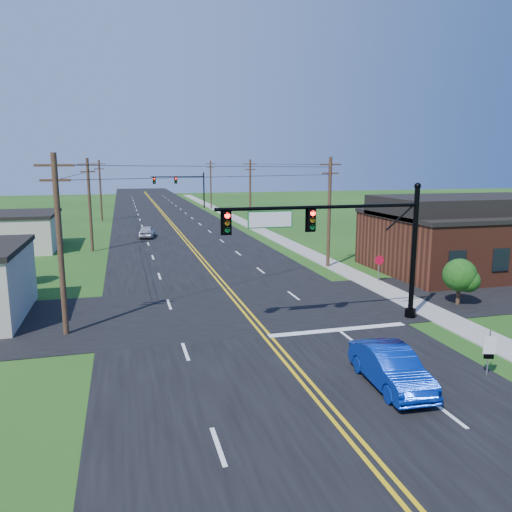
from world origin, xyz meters
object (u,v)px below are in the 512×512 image
object	(u,v)px
signal_mast_main	(339,237)
stop_sign	(379,263)
route_sign	(489,349)
signal_mast_far	(181,184)
blue_car	(391,368)

from	to	relation	value
signal_mast_main	stop_sign	bearing A→B (deg)	49.39
route_sign	stop_sign	distance (m)	16.18
signal_mast_main	signal_mast_far	xyz separation A→B (m)	(0.10, 72.00, -0.20)
signal_mast_main	route_sign	world-z (taller)	signal_mast_main
signal_mast_main	blue_car	bearing A→B (deg)	-98.56
route_sign	stop_sign	bearing A→B (deg)	96.63
blue_car	signal_mast_far	bearing A→B (deg)	92.00
signal_mast_main	blue_car	distance (m)	8.66
signal_mast_main	stop_sign	world-z (taller)	signal_mast_main
signal_mast_main	blue_car	size ratio (longest dim) A/B	2.44
stop_sign	signal_mast_far	bearing A→B (deg)	101.10
signal_mast_far	route_sign	size ratio (longest dim) A/B	5.61
blue_car	stop_sign	world-z (taller)	stop_sign
signal_mast_far	stop_sign	distance (m)	64.42
signal_mast_far	stop_sign	world-z (taller)	signal_mast_far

